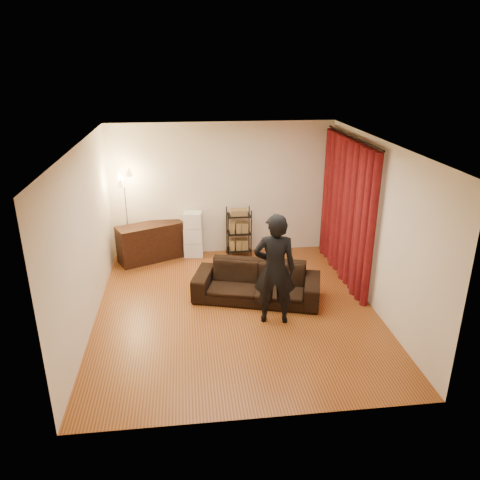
{
  "coord_description": "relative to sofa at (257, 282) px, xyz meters",
  "views": [
    {
      "loc": [
        -0.73,
        -6.68,
        3.86
      ],
      "look_at": [
        0.1,
        0.3,
        1.1
      ],
      "focal_mm": 35.0,
      "sensor_mm": 36.0,
      "label": 1
    }
  ],
  "objects": [
    {
      "name": "wall_back",
      "position": [
        -0.39,
        2.18,
        1.04
      ],
      "size": [
        5.0,
        0.0,
        5.0
      ],
      "primitive_type": "plane",
      "rotation": [
        1.57,
        0.0,
        0.0
      ],
      "color": "beige",
      "rests_on": "ground"
    },
    {
      "name": "sofa",
      "position": [
        0.0,
        0.0,
        0.0
      ],
      "size": [
        2.25,
        1.38,
        0.62
      ],
      "primitive_type": "imported",
      "rotation": [
        0.0,
        0.0,
        -0.28
      ],
      "color": "black",
      "rests_on": "ground"
    },
    {
      "name": "wall_right",
      "position": [
        1.86,
        -0.32,
        1.04
      ],
      "size": [
        0.0,
        5.0,
        5.0
      ],
      "primitive_type": "plane",
      "rotation": [
        1.57,
        0.0,
        -1.57
      ],
      "color": "beige",
      "rests_on": "ground"
    },
    {
      "name": "wall_front",
      "position": [
        -0.39,
        -2.82,
        1.04
      ],
      "size": [
        5.0,
        0.0,
        5.0
      ],
      "primitive_type": "plane",
      "rotation": [
        -1.57,
        0.0,
        0.0
      ],
      "color": "beige",
      "rests_on": "ground"
    },
    {
      "name": "wall_left",
      "position": [
        -2.64,
        -0.32,
        1.04
      ],
      "size": [
        0.0,
        5.0,
        5.0
      ],
      "primitive_type": "plane",
      "rotation": [
        1.57,
        0.0,
        1.57
      ],
      "color": "beige",
      "rests_on": "ground"
    },
    {
      "name": "floor_lamp",
      "position": [
        -2.29,
        1.8,
        0.62
      ],
      "size": [
        0.43,
        0.43,
        1.86
      ],
      "primitive_type": null,
      "rotation": [
        0.0,
        0.0,
        0.36
      ],
      "color": "silver",
      "rests_on": "ground"
    },
    {
      "name": "curtain_rod",
      "position": [
        1.76,
        0.8,
        2.27
      ],
      "size": [
        0.04,
        2.65,
        0.04
      ],
      "primitive_type": "cylinder",
      "rotation": [
        1.57,
        0.0,
        0.0
      ],
      "color": "black",
      "rests_on": "wall_right"
    },
    {
      "name": "person",
      "position": [
        0.15,
        -0.73,
        0.57
      ],
      "size": [
        0.7,
        0.51,
        1.76
      ],
      "primitive_type": "imported",
      "rotation": [
        0.0,
        0.0,
        3.0
      ],
      "color": "black",
      "rests_on": "ground"
    },
    {
      "name": "media_cabinet",
      "position": [
        -1.87,
        1.9,
        0.07
      ],
      "size": [
        1.38,
        0.98,
        0.75
      ],
      "primitive_type": "cube",
      "rotation": [
        0.0,
        0.0,
        0.43
      ],
      "color": "black",
      "rests_on": "ground"
    },
    {
      "name": "storage_boxes",
      "position": [
        -1.01,
        1.99,
        0.17
      ],
      "size": [
        0.41,
        0.34,
        0.95
      ],
      "primitive_type": null,
      "rotation": [
        0.0,
        0.0,
        -0.1
      ],
      "color": "silver",
      "rests_on": "ground"
    },
    {
      "name": "ceiling",
      "position": [
        -0.39,
        -0.32,
        2.39
      ],
      "size": [
        5.0,
        5.0,
        0.0
      ],
      "primitive_type": "plane",
      "rotation": [
        3.14,
        0.0,
        0.0
      ],
      "color": "white",
      "rests_on": "ground"
    },
    {
      "name": "wire_shelf",
      "position": [
        -0.09,
        1.88,
        0.21
      ],
      "size": [
        0.55,
        0.47,
        1.03
      ],
      "primitive_type": null,
      "rotation": [
        0.0,
        0.0,
        0.37
      ],
      "color": "black",
      "rests_on": "ground"
    },
    {
      "name": "curtain",
      "position": [
        1.74,
        0.8,
        0.97
      ],
      "size": [
        0.22,
        2.65,
        2.55
      ],
      "primitive_type": null,
      "color": "maroon",
      "rests_on": "ground"
    },
    {
      "name": "floor",
      "position": [
        -0.39,
        -0.32,
        -0.31
      ],
      "size": [
        5.0,
        5.0,
        0.0
      ],
      "primitive_type": "plane",
      "color": "#9C4E27",
      "rests_on": "ground"
    }
  ]
}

